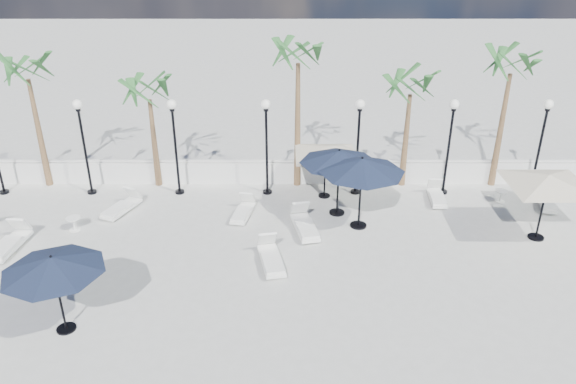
{
  "coord_description": "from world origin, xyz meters",
  "views": [
    {
      "loc": [
        0.81,
        -13.61,
        9.83
      ],
      "look_at": [
        0.82,
        3.5,
        1.5
      ],
      "focal_mm": 35.0,
      "sensor_mm": 36.0,
      "label": 1
    }
  ],
  "objects_px": {
    "lounger_5": "(271,258)",
    "parasol_cream_sq_b": "(550,175)",
    "lounger_7": "(547,201)",
    "lounger_2": "(122,206)",
    "parasol_navy_right": "(362,166)",
    "lounger_6": "(437,196)",
    "parasol_navy_mid": "(339,157)",
    "lounger_3": "(243,211)",
    "parasol_cream_sq_a": "(326,147)",
    "parasol_navy_left": "(52,265)",
    "lounger_1": "(9,243)",
    "lounger_4": "(305,225)"
  },
  "relations": [
    {
      "from": "lounger_5",
      "to": "parasol_cream_sq_b",
      "type": "height_order",
      "value": "parasol_cream_sq_b"
    },
    {
      "from": "lounger_7",
      "to": "parasol_cream_sq_b",
      "type": "xyz_separation_m",
      "value": [
        -1.34,
        -2.36,
        2.15
      ]
    },
    {
      "from": "lounger_2",
      "to": "parasol_navy_right",
      "type": "distance_m",
      "value": 9.01
    },
    {
      "from": "lounger_6",
      "to": "parasol_navy_mid",
      "type": "bearing_deg",
      "value": -161.7
    },
    {
      "from": "lounger_2",
      "to": "lounger_3",
      "type": "height_order",
      "value": "lounger_2"
    },
    {
      "from": "parasol_cream_sq_a",
      "to": "parasol_cream_sq_b",
      "type": "bearing_deg",
      "value": -24.54
    },
    {
      "from": "parasol_cream_sq_a",
      "to": "parasol_navy_left",
      "type": "bearing_deg",
      "value": -132.6
    },
    {
      "from": "parasol_navy_left",
      "to": "parasol_cream_sq_b",
      "type": "distance_m",
      "value": 15.18
    },
    {
      "from": "lounger_7",
      "to": "parasol_navy_left",
      "type": "relative_size",
      "value": 0.66
    },
    {
      "from": "lounger_5",
      "to": "lounger_6",
      "type": "xyz_separation_m",
      "value": [
        6.29,
        4.44,
        -0.03
      ]
    },
    {
      "from": "lounger_2",
      "to": "lounger_1",
      "type": "bearing_deg",
      "value": -115.92
    },
    {
      "from": "lounger_4",
      "to": "parasol_cream_sq_a",
      "type": "relative_size",
      "value": 0.46
    },
    {
      "from": "lounger_4",
      "to": "lounger_6",
      "type": "bearing_deg",
      "value": 12.62
    },
    {
      "from": "lounger_5",
      "to": "parasol_cream_sq_a",
      "type": "relative_size",
      "value": 0.44
    },
    {
      "from": "lounger_1",
      "to": "lounger_6",
      "type": "relative_size",
      "value": 1.18
    },
    {
      "from": "lounger_5",
      "to": "parasol_navy_mid",
      "type": "relative_size",
      "value": 0.7
    },
    {
      "from": "lounger_5",
      "to": "parasol_navy_right",
      "type": "bearing_deg",
      "value": 27.49
    },
    {
      "from": "lounger_4",
      "to": "parasol_navy_mid",
      "type": "xyz_separation_m",
      "value": [
        1.23,
        1.35,
        2.0
      ]
    },
    {
      "from": "lounger_5",
      "to": "parasol_navy_left",
      "type": "xyz_separation_m",
      "value": [
        -5.37,
        -3.13,
        1.81
      ]
    },
    {
      "from": "lounger_2",
      "to": "parasol_cream_sq_b",
      "type": "height_order",
      "value": "parasol_cream_sq_b"
    },
    {
      "from": "lounger_2",
      "to": "lounger_4",
      "type": "height_order",
      "value": "lounger_4"
    },
    {
      "from": "lounger_6",
      "to": "parasol_navy_right",
      "type": "height_order",
      "value": "parasol_navy_right"
    },
    {
      "from": "lounger_1",
      "to": "parasol_cream_sq_b",
      "type": "relative_size",
      "value": 0.4
    },
    {
      "from": "lounger_3",
      "to": "parasol_cream_sq_a",
      "type": "height_order",
      "value": "parasol_cream_sq_a"
    },
    {
      "from": "parasol_navy_mid",
      "to": "lounger_1",
      "type": "bearing_deg",
      "value": -166.93
    },
    {
      "from": "lounger_7",
      "to": "lounger_3",
      "type": "bearing_deg",
      "value": -161.6
    },
    {
      "from": "lounger_2",
      "to": "parasol_cream_sq_b",
      "type": "distance_m",
      "value": 14.96
    },
    {
      "from": "lounger_1",
      "to": "parasol_navy_mid",
      "type": "bearing_deg",
      "value": 18.5
    },
    {
      "from": "lounger_1",
      "to": "lounger_3",
      "type": "relative_size",
      "value": 1.16
    },
    {
      "from": "lounger_4",
      "to": "lounger_7",
      "type": "height_order",
      "value": "lounger_4"
    },
    {
      "from": "parasol_navy_right",
      "to": "parasol_cream_sq_a",
      "type": "xyz_separation_m",
      "value": [
        -1.07,
        2.39,
        -0.27
      ]
    },
    {
      "from": "lounger_1",
      "to": "lounger_5",
      "type": "distance_m",
      "value": 8.69
    },
    {
      "from": "lounger_7",
      "to": "parasol_navy_right",
      "type": "bearing_deg",
      "value": -153.75
    },
    {
      "from": "lounger_7",
      "to": "lounger_5",
      "type": "bearing_deg",
      "value": -144.48
    },
    {
      "from": "parasol_navy_left",
      "to": "lounger_4",
      "type": "bearing_deg",
      "value": 38.79
    },
    {
      "from": "lounger_3",
      "to": "parasol_cream_sq_b",
      "type": "bearing_deg",
      "value": 2.07
    },
    {
      "from": "lounger_4",
      "to": "parasol_navy_right",
      "type": "relative_size",
      "value": 0.71
    },
    {
      "from": "lounger_3",
      "to": "parasol_navy_mid",
      "type": "distance_m",
      "value": 4.02
    },
    {
      "from": "lounger_1",
      "to": "parasol_navy_right",
      "type": "relative_size",
      "value": 0.69
    },
    {
      "from": "lounger_7",
      "to": "parasol_navy_mid",
      "type": "distance_m",
      "value": 8.3
    },
    {
      "from": "lounger_6",
      "to": "parasol_cream_sq_a",
      "type": "bearing_deg",
      "value": 178.54
    },
    {
      "from": "lounger_1",
      "to": "lounger_6",
      "type": "height_order",
      "value": "lounger_1"
    },
    {
      "from": "lounger_5",
      "to": "parasol_cream_sq_a",
      "type": "xyz_separation_m",
      "value": [
        1.97,
        4.86,
        1.83
      ]
    },
    {
      "from": "lounger_1",
      "to": "parasol_navy_mid",
      "type": "height_order",
      "value": "parasol_navy_mid"
    },
    {
      "from": "lounger_3",
      "to": "lounger_4",
      "type": "relative_size",
      "value": 0.84
    },
    {
      "from": "lounger_4",
      "to": "lounger_2",
      "type": "bearing_deg",
      "value": 156.05
    },
    {
      "from": "lounger_7",
      "to": "parasol_cream_sq_a",
      "type": "height_order",
      "value": "parasol_cream_sq_a"
    },
    {
      "from": "lounger_2",
      "to": "parasol_navy_right",
      "type": "relative_size",
      "value": 0.64
    },
    {
      "from": "lounger_3",
      "to": "parasol_navy_right",
      "type": "distance_m",
      "value": 4.72
    },
    {
      "from": "lounger_1",
      "to": "parasol_navy_left",
      "type": "height_order",
      "value": "parasol_navy_left"
    }
  ]
}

